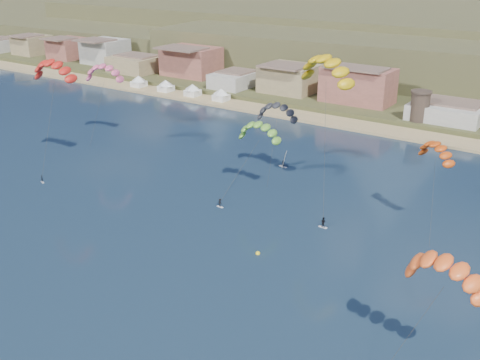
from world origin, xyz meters
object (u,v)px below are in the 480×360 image
(kitesurfer_red, at_px, (53,66))
(kitesurfer_yellow, at_px, (327,65))
(buoy, at_px, (258,253))
(windsurfer, at_px, (284,162))
(watchtower, at_px, (420,106))
(kitesurfer_green, at_px, (259,129))
(kitesurfer_orange, at_px, (447,266))

(kitesurfer_red, distance_m, kitesurfer_yellow, 59.76)
(kitesurfer_yellow, distance_m, buoy, 38.24)
(windsurfer, bearing_deg, watchtower, 72.60)
(kitesurfer_yellow, xyz_separation_m, buoy, (2.55, -27.44, -26.51))
(kitesurfer_red, xyz_separation_m, buoy, (59.55, -9.86, -23.01))
(watchtower, distance_m, kitesurfer_green, 65.93)
(kitesurfer_yellow, bearing_deg, buoy, -84.69)
(kitesurfer_yellow, bearing_deg, windsurfer, 144.38)
(kitesurfer_red, relative_size, kitesurfer_orange, 1.42)
(windsurfer, height_order, buoy, windsurfer)
(watchtower, relative_size, windsurfer, 2.30)
(kitesurfer_yellow, distance_m, kitesurfer_orange, 53.89)
(watchtower, relative_size, kitesurfer_red, 0.33)
(kitesurfer_yellow, xyz_separation_m, kitesurfer_green, (-11.82, -4.89, -13.17))
(watchtower, xyz_separation_m, kitesurfer_orange, (34.12, -98.68, 7.69))
(kitesurfer_green, relative_size, buoy, 23.11)
(kitesurfer_orange, relative_size, kitesurfer_green, 1.07)
(kitesurfer_green, bearing_deg, watchtower, 79.04)
(kitesurfer_red, distance_m, windsurfer, 55.34)
(kitesurfer_red, bearing_deg, buoy, -9.40)
(kitesurfer_orange, height_order, buoy, kitesurfer_orange)
(kitesurfer_green, bearing_deg, kitesurfer_red, -164.31)
(kitesurfer_orange, distance_m, buoy, 37.02)
(watchtower, xyz_separation_m, kitesurfer_yellow, (-0.64, -59.46, 20.27))
(kitesurfer_yellow, xyz_separation_m, kitesurfer_orange, (34.76, -39.22, -12.57))
(kitesurfer_orange, height_order, windsurfer, kitesurfer_orange)
(watchtower, distance_m, kitesurfer_yellow, 62.82)
(watchtower, relative_size, kitesurfer_orange, 0.47)
(kitesurfer_green, height_order, buoy, kitesurfer_green)
(kitesurfer_green, relative_size, windsurfer, 4.64)
(watchtower, distance_m, windsurfer, 51.55)
(kitesurfer_green, distance_m, buoy, 29.88)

